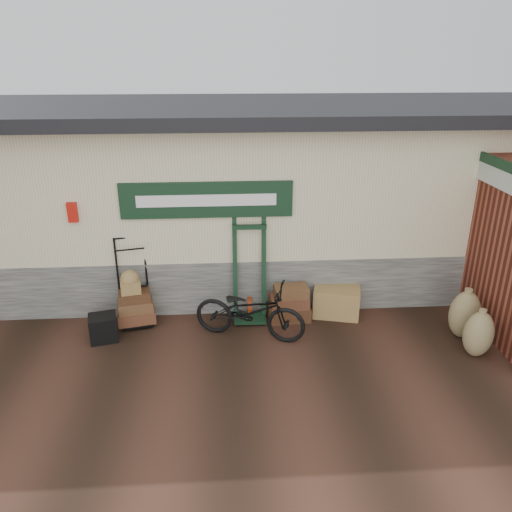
{
  "coord_description": "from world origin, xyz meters",
  "views": [
    {
      "loc": [
        -0.04,
        -6.32,
        4.02
      ],
      "look_at": [
        0.44,
        0.9,
        1.04
      ],
      "focal_mm": 35.0,
      "sensor_mm": 36.0,
      "label": 1
    }
  ],
  "objects_px": {
    "green_barrow": "(250,270)",
    "wicker_hamper": "(336,301)",
    "black_trunk": "(103,328)",
    "bicycle": "(250,308)",
    "suitcase_stack": "(289,303)",
    "porter_trolley": "(133,281)"
  },
  "relations": [
    {
      "from": "green_barrow",
      "to": "wicker_hamper",
      "type": "xyz_separation_m",
      "value": [
        1.42,
        -0.03,
        -0.58
      ]
    },
    {
      "from": "porter_trolley",
      "to": "black_trunk",
      "type": "bearing_deg",
      "value": -136.73
    },
    {
      "from": "wicker_hamper",
      "to": "bicycle",
      "type": "height_order",
      "value": "bicycle"
    },
    {
      "from": "porter_trolley",
      "to": "green_barrow",
      "type": "relative_size",
      "value": 0.85
    },
    {
      "from": "green_barrow",
      "to": "bicycle",
      "type": "xyz_separation_m",
      "value": [
        -0.03,
        -0.63,
        -0.33
      ]
    },
    {
      "from": "porter_trolley",
      "to": "suitcase_stack",
      "type": "bearing_deg",
      "value": -14.75
    },
    {
      "from": "green_barrow",
      "to": "wicker_hamper",
      "type": "distance_m",
      "value": 1.53
    },
    {
      "from": "porter_trolley",
      "to": "black_trunk",
      "type": "xyz_separation_m",
      "value": [
        -0.39,
        -0.56,
        -0.5
      ]
    },
    {
      "from": "green_barrow",
      "to": "suitcase_stack",
      "type": "distance_m",
      "value": 0.83
    },
    {
      "from": "porter_trolley",
      "to": "black_trunk",
      "type": "distance_m",
      "value": 0.85
    },
    {
      "from": "wicker_hamper",
      "to": "black_trunk",
      "type": "relative_size",
      "value": 1.84
    },
    {
      "from": "porter_trolley",
      "to": "green_barrow",
      "type": "xyz_separation_m",
      "value": [
        1.83,
        0.0,
        0.12
      ]
    },
    {
      "from": "suitcase_stack",
      "to": "black_trunk",
      "type": "distance_m",
      "value": 2.88
    },
    {
      "from": "wicker_hamper",
      "to": "bicycle",
      "type": "bearing_deg",
      "value": -157.59
    },
    {
      "from": "suitcase_stack",
      "to": "bicycle",
      "type": "distance_m",
      "value": 0.86
    },
    {
      "from": "wicker_hamper",
      "to": "black_trunk",
      "type": "xyz_separation_m",
      "value": [
        -3.64,
        -0.53,
        -0.04
      ]
    },
    {
      "from": "wicker_hamper",
      "to": "bicycle",
      "type": "xyz_separation_m",
      "value": [
        -1.45,
        -0.6,
        0.25
      ]
    },
    {
      "from": "bicycle",
      "to": "green_barrow",
      "type": "bearing_deg",
      "value": 15.05
    },
    {
      "from": "green_barrow",
      "to": "suitcase_stack",
      "type": "xyz_separation_m",
      "value": [
        0.63,
        -0.12,
        -0.53
      ]
    },
    {
      "from": "green_barrow",
      "to": "suitcase_stack",
      "type": "relative_size",
      "value": 2.51
    },
    {
      "from": "wicker_hamper",
      "to": "bicycle",
      "type": "distance_m",
      "value": 1.59
    },
    {
      "from": "green_barrow",
      "to": "black_trunk",
      "type": "distance_m",
      "value": 2.38
    }
  ]
}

